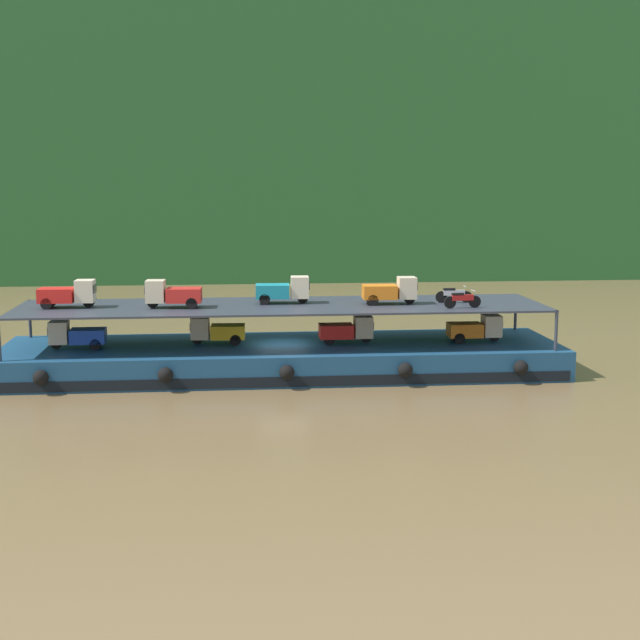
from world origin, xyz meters
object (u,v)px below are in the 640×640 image
Objects in this scene: cargo_barge at (282,358)px; mini_truck_lower_fore at (475,329)px; mini_truck_lower_mid at (347,330)px; motorcycle_upper_centre at (454,294)px; mini_truck_upper_mid at (173,294)px; motorcycle_upper_port at (462,299)px; mini_truck_upper_fore at (283,290)px; mini_truck_lower_aft at (217,331)px; mini_truck_upper_stern at (68,294)px; mini_truck_lower_stern at (76,335)px; mini_truck_upper_bow at (390,291)px.

mini_truck_lower_fore reaches higher than cargo_barge.
mini_truck_lower_mid is 1.44× the size of motorcycle_upper_centre.
mini_truck_lower_fore is 15.52m from mini_truck_upper_mid.
motorcycle_upper_port and motorcycle_upper_centre have the same top height.
mini_truck_upper_fore is 8.77m from motorcycle_upper_centre.
mini_truck_upper_stern reaches higher than mini_truck_lower_aft.
mini_truck_lower_stern and mini_truck_lower_aft have the same top height.
mini_truck_lower_stern is at bearing -179.04° from motorcycle_upper_centre.
mini_truck_lower_mid is 2.98m from mini_truck_upper_bow.
mini_truck_upper_stern reaches higher than motorcycle_upper_port.
mini_truck_upper_mid reaches higher than mini_truck_lower_aft.
mini_truck_lower_mid is 0.99× the size of mini_truck_upper_bow.
mini_truck_upper_fore is at bearing 5.51° from mini_truck_lower_aft.
mini_truck_lower_stern is 6.91m from mini_truck_lower_aft.
mini_truck_upper_mid is 14.30m from motorcycle_upper_centre.
mini_truck_upper_mid is at bearing -1.84° from mini_truck_lower_stern.
mini_truck_upper_stern is at bearing 136.33° from mini_truck_lower_stern.
motorcycle_upper_port is at bearing -4.91° from mini_truck_lower_stern.
cargo_barge is 10.19× the size of mini_truck_upper_stern.
mini_truck_upper_bow is (2.21, -0.12, 2.00)m from mini_truck_lower_mid.
mini_truck_lower_mid is 1.44× the size of motorcycle_upper_port.
mini_truck_upper_stern and mini_truck_upper_mid have the same top height.
motorcycle_upper_centre is at bearing 160.92° from mini_truck_lower_fore.
mini_truck_lower_mid is 5.81m from motorcycle_upper_centre.
mini_truck_upper_fore is at bearing 163.59° from motorcycle_upper_port.
mini_truck_upper_fore reaches higher than mini_truck_lower_aft.
cargo_barge is 3.50m from mini_truck_upper_fore.
mini_truck_upper_mid reaches higher than motorcycle_upper_port.
motorcycle_upper_port is (19.39, -2.00, -0.26)m from mini_truck_upper_stern.
mini_truck_lower_fore is 4.86m from mini_truck_upper_bow.
motorcycle_upper_port is at bearing -18.87° from mini_truck_lower_mid.
cargo_barge is 10.31m from mini_truck_lower_stern.
mini_truck_lower_stern is 1.00× the size of mini_truck_lower_mid.
mini_truck_upper_mid is 5.65m from mini_truck_upper_fore.
mini_truck_upper_mid is 14.32m from motorcycle_upper_port.
mini_truck_lower_fore is 2.61m from motorcycle_upper_port.
mini_truck_lower_mid is 0.99× the size of mini_truck_upper_fore.
mini_truck_upper_mid reaches higher than mini_truck_lower_fore.
mini_truck_lower_mid is at bearing 2.61° from mini_truck_upper_mid.
mini_truck_lower_mid is at bearing 176.83° from mini_truck_upper_bow.
mini_truck_lower_fore is at bearing -2.38° from mini_truck_upper_bow.
mini_truck_lower_aft is 3.01m from mini_truck_upper_mid.
mini_truck_lower_fore is 1.45× the size of motorcycle_upper_centre.
mini_truck_lower_mid is 6.65m from mini_truck_lower_fore.
mini_truck_upper_stern is 10.71m from mini_truck_upper_fore.
mini_truck_lower_stern is 0.99× the size of mini_truck_upper_mid.
motorcycle_upper_port reaches higher than mini_truck_lower_mid.
mini_truck_lower_fore is at bearing -2.00° from cargo_barge.
mini_truck_upper_fore is (-9.84, 0.99, 2.00)m from mini_truck_lower_fore.
mini_truck_lower_fore is 1.00× the size of mini_truck_upper_stern.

